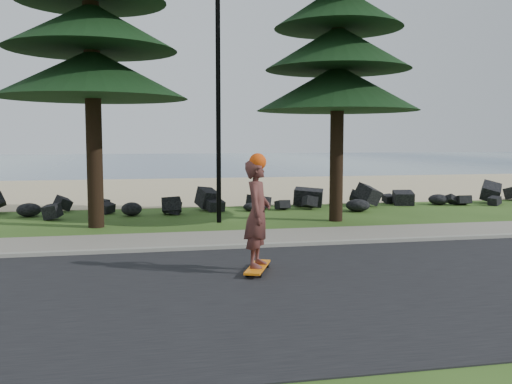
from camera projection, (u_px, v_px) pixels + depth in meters
ground at (237, 241)px, 13.77m from camera, size 160.00×160.00×0.00m
road at (284, 289)px, 9.38m from camera, size 160.00×7.00×0.02m
kerb at (244, 246)px, 12.89m from camera, size 160.00×0.20×0.10m
sidewalk at (236, 238)px, 13.96m from camera, size 160.00×2.00×0.08m
beach_sand at (187, 189)px, 27.90m from camera, size 160.00×15.00×0.01m
ocean at (159, 161)px, 63.49m from camera, size 160.00×58.00×0.01m
seawall_boulders at (209, 212)px, 19.23m from camera, size 60.00×2.40×1.10m
lamp_post at (218, 81)px, 16.50m from camera, size 0.25×0.14×8.14m
skateboarder at (258, 214)px, 10.44m from camera, size 0.71×1.20×2.20m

